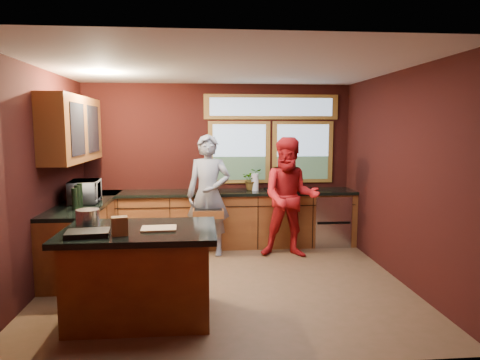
{
  "coord_description": "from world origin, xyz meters",
  "views": [
    {
      "loc": [
        -0.27,
        -5.29,
        1.97
      ],
      "look_at": [
        0.22,
        0.4,
        1.27
      ],
      "focal_mm": 32.0,
      "sensor_mm": 36.0,
      "label": 1
    }
  ],
  "objects": [
    {
      "name": "person_red",
      "position": [
        1.04,
        1.03,
        0.91
      ],
      "size": [
        0.99,
        0.83,
        1.83
      ],
      "primitive_type": "imported",
      "rotation": [
        0.0,
        0.0,
        -0.16
      ],
      "color": "#A81316",
      "rests_on": "floor"
    },
    {
      "name": "person_grey",
      "position": [
        -0.19,
        1.25,
        0.93
      ],
      "size": [
        0.76,
        0.58,
        1.87
      ],
      "primitive_type": "imported",
      "rotation": [
        0.0,
        0.0,
        -0.2
      ],
      "color": "slate",
      "rests_on": "floor"
    },
    {
      "name": "room_shell",
      "position": [
        -0.6,
        0.32,
        1.8
      ],
      "size": [
        4.52,
        4.02,
        2.71
      ],
      "color": "black",
      "rests_on": "ground"
    },
    {
      "name": "floor",
      "position": [
        0.0,
        0.0,
        0.0
      ],
      "size": [
        4.5,
        4.5,
        0.0
      ],
      "primitive_type": "plane",
      "color": "brown",
      "rests_on": "ground"
    },
    {
      "name": "island",
      "position": [
        -0.93,
        -0.94,
        0.48
      ],
      "size": [
        1.55,
        1.05,
        0.95
      ],
      "color": "brown",
      "rests_on": "floor"
    },
    {
      "name": "left_counter",
      "position": [
        -1.95,
        0.85,
        0.47
      ],
      "size": [
        0.64,
        2.3,
        0.93
      ],
      "color": "brown",
      "rests_on": "floor"
    },
    {
      "name": "back_counter",
      "position": [
        0.2,
        1.7,
        0.46
      ],
      "size": [
        4.5,
        0.64,
        0.93
      ],
      "color": "brown",
      "rests_on": "floor"
    },
    {
      "name": "black_tray",
      "position": [
        -1.38,
        -1.19,
        0.97
      ],
      "size": [
        0.43,
        0.33,
        0.05
      ],
      "primitive_type": "cube",
      "rotation": [
        0.0,
        0.0,
        0.14
      ],
      "color": "black",
      "rests_on": "island"
    },
    {
      "name": "stock_pot",
      "position": [
        -1.48,
        -0.79,
        1.03
      ],
      "size": [
        0.24,
        0.24,
        0.18
      ],
      "primitive_type": "cylinder",
      "color": "#B1B0B5",
      "rests_on": "island"
    },
    {
      "name": "microwave",
      "position": [
        -1.92,
        0.79,
        1.09
      ],
      "size": [
        0.43,
        0.6,
        0.31
      ],
      "primitive_type": "imported",
      "rotation": [
        0.0,
        0.0,
        1.67
      ],
      "color": "#999999",
      "rests_on": "left_counter"
    },
    {
      "name": "cutting_board",
      "position": [
        -0.73,
        -0.99,
        0.95
      ],
      "size": [
        0.36,
        0.26,
        0.02
      ],
      "primitive_type": "cube",
      "rotation": [
        0.0,
        0.0,
        0.04
      ],
      "color": "tan",
      "rests_on": "island"
    },
    {
      "name": "paper_towel",
      "position": [
        0.59,
        1.7,
        1.07
      ],
      "size": [
        0.12,
        0.12,
        0.28
      ],
      "primitive_type": "cylinder",
      "color": "white",
      "rests_on": "back_counter"
    },
    {
      "name": "paper_bag",
      "position": [
        -1.08,
        -1.19,
        1.03
      ],
      "size": [
        0.18,
        0.15,
        0.18
      ],
      "primitive_type": "cube",
      "rotation": [
        0.0,
        0.0,
        0.25
      ],
      "color": "brown",
      "rests_on": "island"
    },
    {
      "name": "potted_plant",
      "position": [
        0.55,
        1.75,
        1.11
      ],
      "size": [
        0.33,
        0.29,
        0.37
      ],
      "primitive_type": "imported",
      "color": "#999999",
      "rests_on": "back_counter"
    }
  ]
}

